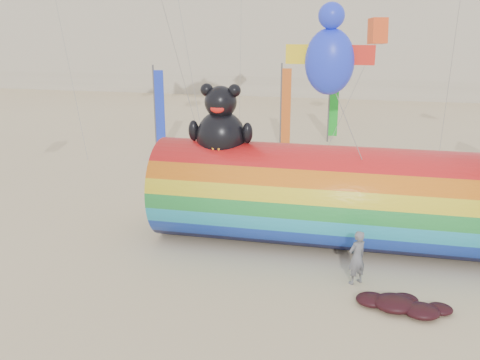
# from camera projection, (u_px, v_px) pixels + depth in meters

# --- Properties ---
(ground) EXTENTS (160.00, 160.00, 0.00)m
(ground) POSITION_uv_depth(u_px,v_px,m) (216.00, 260.00, 17.84)
(ground) COLOR #CCB58C
(ground) RESTS_ON ground
(windsock_assembly) EXTENTS (12.34, 3.76, 5.69)m
(windsock_assembly) POSITION_uv_depth(u_px,v_px,m) (329.00, 194.00, 18.58)
(windsock_assembly) COLOR red
(windsock_assembly) RESTS_ON ground
(kite_handler) EXTENTS (0.73, 0.72, 1.71)m
(kite_handler) POSITION_uv_depth(u_px,v_px,m) (357.00, 258.00, 16.07)
(kite_handler) COLOR slate
(kite_handler) RESTS_ON ground
(fabric_bundle) EXTENTS (2.62, 1.35, 0.41)m
(fabric_bundle) POSITION_uv_depth(u_px,v_px,m) (402.00, 304.00, 14.77)
(fabric_bundle) COLOR #360910
(fabric_bundle) RESTS_ON ground
(festival_banners) EXTENTS (10.37, 5.53, 5.20)m
(festival_banners) POSITION_uv_depth(u_px,v_px,m) (261.00, 106.00, 32.42)
(festival_banners) COLOR #59595E
(festival_banners) RESTS_ON ground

